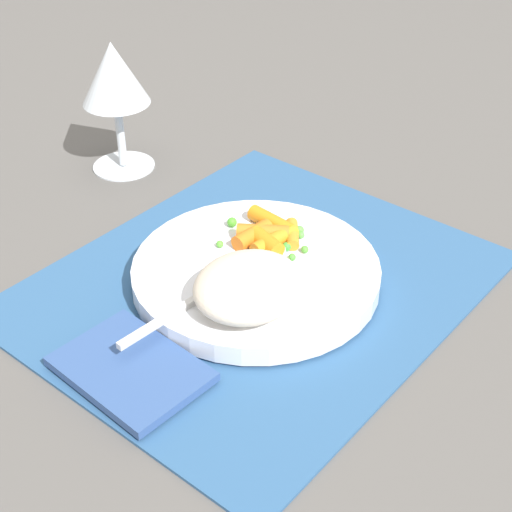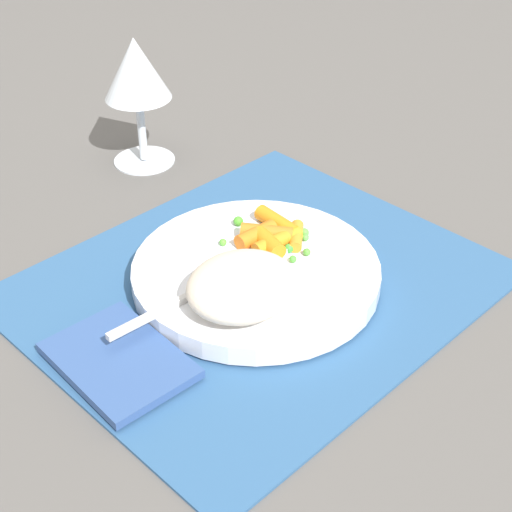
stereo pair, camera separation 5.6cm
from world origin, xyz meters
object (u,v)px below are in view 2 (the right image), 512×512
object	(u,v)px
carrot_portion	(272,234)
napkin	(119,360)
plate	(256,273)
wine_glass	(136,74)
fork	(220,280)
rice_mound	(242,286)

from	to	relation	value
carrot_portion	napkin	xyz separation A→B (m)	(-0.20, -0.02, -0.02)
plate	wine_glass	world-z (taller)	wine_glass
carrot_portion	wine_glass	bearing A→B (deg)	80.71
plate	wine_glass	distance (m)	0.30
carrot_portion	fork	world-z (taller)	carrot_portion
plate	carrot_portion	size ratio (longest dim) A/B	3.30
rice_mound	napkin	distance (m)	0.12
plate	carrot_portion	distance (m)	0.05
wine_glass	napkin	distance (m)	0.38
plate	rice_mound	size ratio (longest dim) A/B	2.31
rice_mound	carrot_portion	distance (m)	0.10
carrot_portion	napkin	size ratio (longest dim) A/B	0.59
napkin	fork	bearing A→B (deg)	1.23
rice_mound	fork	size ratio (longest dim) A/B	0.51
plate	carrot_portion	bearing A→B (deg)	23.80
wine_glass	plate	bearing A→B (deg)	-106.39
plate	carrot_portion	xyz separation A→B (m)	(0.04, 0.02, 0.02)
plate	carrot_portion	world-z (taller)	carrot_portion
plate	wine_glass	xyz separation A→B (m)	(0.08, 0.27, 0.10)
carrot_portion	fork	xyz separation A→B (m)	(-0.08, -0.01, -0.00)
rice_mound	napkin	xyz separation A→B (m)	(-0.11, 0.03, -0.04)
carrot_portion	napkin	distance (m)	0.20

